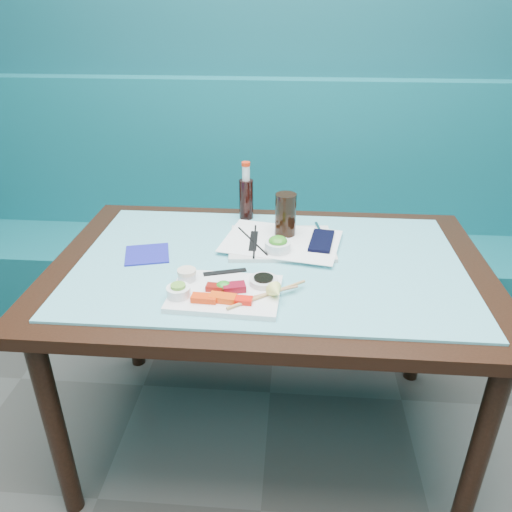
# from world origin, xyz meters

# --- Properties ---
(booth_bench) EXTENTS (3.00, 0.56, 1.17)m
(booth_bench) POSITION_xyz_m (0.00, 2.29, 0.37)
(booth_bench) COLOR #106069
(booth_bench) RESTS_ON ground
(dining_table) EXTENTS (1.40, 0.90, 0.75)m
(dining_table) POSITION_xyz_m (0.00, 1.45, 0.67)
(dining_table) COLOR black
(dining_table) RESTS_ON ground
(glass_top) EXTENTS (1.22, 0.76, 0.01)m
(glass_top) POSITION_xyz_m (0.00, 1.45, 0.75)
(glass_top) COLOR #67C2CF
(glass_top) RESTS_ON dining_table
(sashimi_plate) EXTENTS (0.32, 0.23, 0.02)m
(sashimi_plate) POSITION_xyz_m (-0.11, 1.23, 0.77)
(sashimi_plate) COLOR white
(sashimi_plate) RESTS_ON glass_top
(salmon_left) EXTENTS (0.07, 0.04, 0.02)m
(salmon_left) POSITION_xyz_m (-0.16, 1.18, 0.78)
(salmon_left) COLOR #FF390A
(salmon_left) RESTS_ON sashimi_plate
(salmon_mid) EXTENTS (0.08, 0.05, 0.02)m
(salmon_mid) POSITION_xyz_m (-0.11, 1.18, 0.78)
(salmon_mid) COLOR #FF460A
(salmon_mid) RESTS_ON sashimi_plate
(salmon_right) EXTENTS (0.06, 0.03, 0.02)m
(salmon_right) POSITION_xyz_m (-0.06, 1.18, 0.78)
(salmon_right) COLOR #F71709
(salmon_right) RESTS_ON sashimi_plate
(tuna_left) EXTENTS (0.05, 0.03, 0.02)m
(tuna_left) POSITION_xyz_m (-0.14, 1.24, 0.78)
(tuna_left) COLOR maroon
(tuna_left) RESTS_ON sashimi_plate
(tuna_right) EXTENTS (0.07, 0.05, 0.02)m
(tuna_right) POSITION_xyz_m (-0.09, 1.24, 0.78)
(tuna_right) COLOR maroon
(tuna_right) RESTS_ON sashimi_plate
(seaweed_garnish) EXTENTS (0.05, 0.04, 0.02)m
(seaweed_garnish) POSITION_xyz_m (-0.12, 1.24, 0.79)
(seaweed_garnish) COLOR #258F21
(seaweed_garnish) RESTS_ON sashimi_plate
(ramekin_wasabi) EXTENTS (0.07, 0.07, 0.03)m
(ramekin_wasabi) POSITION_xyz_m (-0.24, 1.20, 0.79)
(ramekin_wasabi) COLOR white
(ramekin_wasabi) RESTS_ON sashimi_plate
(wasabi_fill) EXTENTS (0.05, 0.05, 0.01)m
(wasabi_fill) POSITION_xyz_m (-0.24, 1.20, 0.81)
(wasabi_fill) COLOR #68A936
(wasabi_fill) RESTS_ON ramekin_wasabi
(ramekin_ginger) EXTENTS (0.06, 0.06, 0.02)m
(ramekin_ginger) POSITION_xyz_m (-0.23, 1.29, 0.78)
(ramekin_ginger) COLOR silver
(ramekin_ginger) RESTS_ON sashimi_plate
(ginger_fill) EXTENTS (0.06, 0.06, 0.01)m
(ginger_fill) POSITION_xyz_m (-0.23, 1.29, 0.80)
(ginger_fill) COLOR beige
(ginger_fill) RESTS_ON ramekin_ginger
(soy_dish) EXTENTS (0.09, 0.09, 0.02)m
(soy_dish) POSITION_xyz_m (-0.01, 1.28, 0.78)
(soy_dish) COLOR silver
(soy_dish) RESTS_ON sashimi_plate
(soy_fill) EXTENTS (0.07, 0.07, 0.01)m
(soy_fill) POSITION_xyz_m (-0.01, 1.28, 0.79)
(soy_fill) COLOR black
(soy_fill) RESTS_ON soy_dish
(lemon_wedge) EXTENTS (0.06, 0.05, 0.05)m
(lemon_wedge) POSITION_xyz_m (0.03, 1.20, 0.80)
(lemon_wedge) COLOR #F6FF78
(lemon_wedge) RESTS_ON sashimi_plate
(chopstick_sleeve) EXTENTS (0.13, 0.06, 0.00)m
(chopstick_sleeve) POSITION_xyz_m (-0.13, 1.34, 0.78)
(chopstick_sleeve) COLOR black
(chopstick_sleeve) RESTS_ON sashimi_plate
(wooden_chopstick_a) EXTENTS (0.19, 0.11, 0.01)m
(wooden_chopstick_a) POSITION_xyz_m (-0.00, 1.22, 0.78)
(wooden_chopstick_a) COLOR #B77C56
(wooden_chopstick_a) RESTS_ON sashimi_plate
(wooden_chopstick_b) EXTENTS (0.21, 0.17, 0.01)m
(wooden_chopstick_b) POSITION_xyz_m (0.01, 1.22, 0.78)
(wooden_chopstick_b) COLOR tan
(wooden_chopstick_b) RESTS_ON sashimi_plate
(serving_tray) EXTENTS (0.37, 0.29, 0.01)m
(serving_tray) POSITION_xyz_m (0.03, 1.57, 0.76)
(serving_tray) COLOR silver
(serving_tray) RESTS_ON glass_top
(paper_placemat) EXTENTS (0.43, 0.34, 0.00)m
(paper_placemat) POSITION_xyz_m (0.03, 1.57, 0.77)
(paper_placemat) COLOR white
(paper_placemat) RESTS_ON serving_tray
(seaweed_bowl) EXTENTS (0.11, 0.11, 0.03)m
(seaweed_bowl) POSITION_xyz_m (0.02, 1.50, 0.79)
(seaweed_bowl) COLOR white
(seaweed_bowl) RESTS_ON serving_tray
(seaweed_salad) EXTENTS (0.08, 0.08, 0.03)m
(seaweed_salad) POSITION_xyz_m (0.02, 1.50, 0.81)
(seaweed_salad) COLOR #358D20
(seaweed_salad) RESTS_ON seaweed_bowl
(cola_glass) EXTENTS (0.07, 0.07, 0.15)m
(cola_glass) POSITION_xyz_m (0.04, 1.63, 0.85)
(cola_glass) COLOR black
(cola_glass) RESTS_ON serving_tray
(navy_pouch) EXTENTS (0.10, 0.17, 0.01)m
(navy_pouch) POSITION_xyz_m (0.17, 1.57, 0.78)
(navy_pouch) COLOR black
(navy_pouch) RESTS_ON serving_tray
(fork) EXTENTS (0.03, 0.09, 0.01)m
(fork) POSITION_xyz_m (0.16, 1.68, 0.78)
(fork) COLOR silver
(fork) RESTS_ON serving_tray
(black_chopstick_a) EXTENTS (0.12, 0.21, 0.01)m
(black_chopstick_a) POSITION_xyz_m (-0.06, 1.56, 0.77)
(black_chopstick_a) COLOR black
(black_chopstick_a) RESTS_ON serving_tray
(black_chopstick_b) EXTENTS (0.02, 0.25, 0.01)m
(black_chopstick_b) POSITION_xyz_m (-0.06, 1.56, 0.77)
(black_chopstick_b) COLOR black
(black_chopstick_b) RESTS_ON serving_tray
(tray_sleeve) EXTENTS (0.03, 0.15, 0.00)m
(tray_sleeve) POSITION_xyz_m (-0.06, 1.56, 0.77)
(tray_sleeve) COLOR black
(tray_sleeve) RESTS_ON serving_tray
(cola_bottle_body) EXTENTS (0.05, 0.05, 0.15)m
(cola_bottle_body) POSITION_xyz_m (-0.11, 1.79, 0.83)
(cola_bottle_body) COLOR black
(cola_bottle_body) RESTS_ON glass_top
(cola_bottle_neck) EXTENTS (0.04, 0.04, 0.06)m
(cola_bottle_neck) POSITION_xyz_m (-0.11, 1.79, 0.94)
(cola_bottle_neck) COLOR silver
(cola_bottle_neck) RESTS_ON cola_bottle_body
(cola_bottle_cap) EXTENTS (0.04, 0.04, 0.01)m
(cola_bottle_cap) POSITION_xyz_m (-0.11, 1.79, 0.97)
(cola_bottle_cap) COLOR red
(cola_bottle_cap) RESTS_ON cola_bottle_neck
(blue_napkin) EXTENTS (0.17, 0.17, 0.01)m
(blue_napkin) POSITION_xyz_m (-0.40, 1.46, 0.76)
(blue_napkin) COLOR #1B1C94
(blue_napkin) RESTS_ON glass_top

